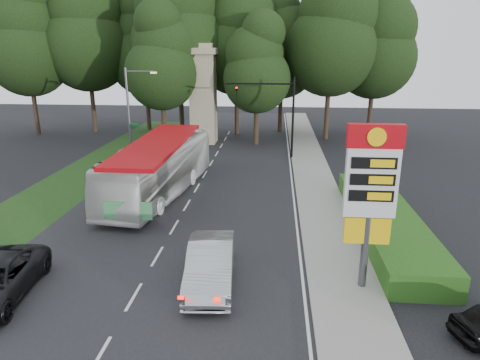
# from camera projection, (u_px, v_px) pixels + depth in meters

# --- Properties ---
(ground) EXTENTS (120.00, 120.00, 0.00)m
(ground) POSITION_uv_depth(u_px,v_px,m) (130.00, 304.00, 16.59)
(ground) COLOR black
(ground) RESTS_ON ground
(road_surface) EXTENTS (14.00, 80.00, 0.02)m
(road_surface) POSITION_uv_depth(u_px,v_px,m) (190.00, 200.00, 28.02)
(road_surface) COLOR black
(road_surface) RESTS_ON ground
(sidewalk_right) EXTENTS (3.00, 80.00, 0.12)m
(sidewalk_right) POSITION_uv_depth(u_px,v_px,m) (321.00, 203.00, 27.33)
(sidewalk_right) COLOR gray
(sidewalk_right) RESTS_ON ground
(grass_verge_left) EXTENTS (5.00, 50.00, 0.02)m
(grass_verge_left) POSITION_uv_depth(u_px,v_px,m) (88.00, 172.00, 34.49)
(grass_verge_left) COLOR #193814
(grass_verge_left) RESTS_ON ground
(hedge) EXTENTS (3.00, 14.00, 1.20)m
(hedge) POSITION_uv_depth(u_px,v_px,m) (385.00, 221.00, 23.12)
(hedge) COLOR #264F15
(hedge) RESTS_ON ground
(gas_station_pylon) EXTENTS (2.10, 0.45, 6.85)m
(gas_station_pylon) POSITION_uv_depth(u_px,v_px,m) (371.00, 186.00, 16.45)
(gas_station_pylon) COLOR #59595E
(gas_station_pylon) RESTS_ON ground
(traffic_signal_mast) EXTENTS (6.10, 0.35, 7.20)m
(traffic_signal_mast) POSITION_uv_depth(u_px,v_px,m) (278.00, 106.00, 37.63)
(traffic_signal_mast) COLOR black
(traffic_signal_mast) RESTS_ON ground
(streetlight_signs) EXTENTS (2.75, 0.98, 8.00)m
(streetlight_signs) POSITION_uv_depth(u_px,v_px,m) (131.00, 110.00, 36.81)
(streetlight_signs) COLOR #59595E
(streetlight_signs) RESTS_ON ground
(monument) EXTENTS (3.00, 3.00, 10.05)m
(monument) POSITION_uv_depth(u_px,v_px,m) (203.00, 94.00, 43.83)
(monument) COLOR gray
(monument) RESTS_ON ground
(tree_far_west) EXTENTS (8.96, 8.96, 17.60)m
(tree_far_west) POSITION_uv_depth(u_px,v_px,m) (25.00, 38.00, 46.65)
(tree_far_west) COLOR #2D2116
(tree_far_west) RESTS_ON ground
(tree_west_mid) EXTENTS (9.80, 9.80, 19.25)m
(tree_west_mid) POSITION_uv_depth(u_px,v_px,m) (85.00, 28.00, 47.78)
(tree_west_mid) COLOR #2D2116
(tree_west_mid) RESTS_ON ground
(tree_west_near) EXTENTS (8.40, 8.40, 16.50)m
(tree_west_near) POSITION_uv_depth(u_px,v_px,m) (144.00, 44.00, 49.70)
(tree_west_near) COLOR #2D2116
(tree_west_near) RESTS_ON ground
(tree_center_left) EXTENTS (10.08, 10.08, 19.80)m
(tree_center_left) POSITION_uv_depth(u_px,v_px,m) (178.00, 24.00, 44.90)
(tree_center_left) COLOR #2D2116
(tree_center_left) RESTS_ON ground
(tree_center_right) EXTENTS (9.24, 9.24, 18.15)m
(tree_center_right) POSITION_uv_depth(u_px,v_px,m) (237.00, 34.00, 46.62)
(tree_center_right) COLOR #2D2116
(tree_center_right) RESTS_ON ground
(tree_east_near) EXTENTS (8.12, 8.12, 15.95)m
(tree_east_near) POSITION_uv_depth(u_px,v_px,m) (282.00, 47.00, 48.52)
(tree_east_near) COLOR #2D2116
(tree_east_near) RESTS_ON ground
(tree_east_mid) EXTENTS (9.52, 9.52, 18.70)m
(tree_east_mid) POSITION_uv_depth(u_px,v_px,m) (332.00, 30.00, 43.82)
(tree_east_mid) COLOR #2D2116
(tree_east_mid) RESTS_ON ground
(tree_far_east) EXTENTS (8.68, 8.68, 17.05)m
(tree_far_east) POSITION_uv_depth(u_px,v_px,m) (376.00, 41.00, 45.62)
(tree_far_east) COLOR #2D2116
(tree_far_east) RESTS_ON ground
(tree_monument_left) EXTENTS (7.28, 7.28, 14.30)m
(tree_monument_left) POSITION_uv_depth(u_px,v_px,m) (161.00, 58.00, 42.15)
(tree_monument_left) COLOR #2D2116
(tree_monument_left) RESTS_ON ground
(tree_monument_right) EXTENTS (6.72, 6.72, 13.20)m
(tree_monument_right) POSITION_uv_depth(u_px,v_px,m) (257.00, 65.00, 42.06)
(tree_monument_right) COLOR #2D2116
(tree_monument_right) RESTS_ON ground
(transit_bus) EXTENTS (4.82, 13.48, 3.67)m
(transit_bus) POSITION_uv_depth(u_px,v_px,m) (159.00, 169.00, 28.58)
(transit_bus) COLOR silver
(transit_bus) RESTS_ON ground
(sedan_silver) EXTENTS (2.30, 5.50, 1.77)m
(sedan_silver) POSITION_uv_depth(u_px,v_px,m) (210.00, 264.00, 17.87)
(sedan_silver) COLOR #A6A9AE
(sedan_silver) RESTS_ON ground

